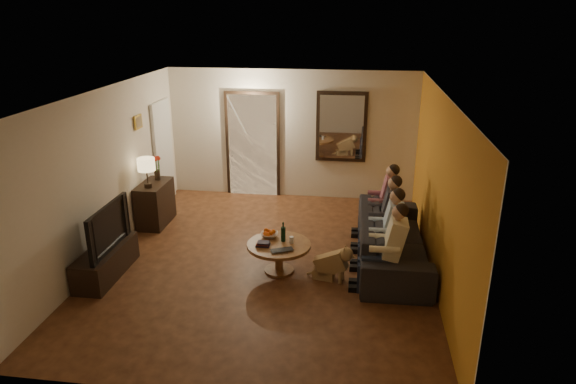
# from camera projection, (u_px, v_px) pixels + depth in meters

# --- Properties ---
(floor) EXTENTS (5.00, 6.00, 0.01)m
(floor) POSITION_uv_depth(u_px,v_px,m) (266.00, 261.00, 8.01)
(floor) COLOR #402111
(floor) RESTS_ON ground
(ceiling) EXTENTS (5.00, 6.00, 0.01)m
(ceiling) POSITION_uv_depth(u_px,v_px,m) (264.00, 93.00, 7.12)
(ceiling) COLOR white
(ceiling) RESTS_ON back_wall
(back_wall) EXTENTS (5.00, 0.02, 2.60)m
(back_wall) POSITION_uv_depth(u_px,v_px,m) (292.00, 135.00, 10.36)
(back_wall) COLOR beige
(back_wall) RESTS_ON floor
(front_wall) EXTENTS (5.00, 0.02, 2.60)m
(front_wall) POSITION_uv_depth(u_px,v_px,m) (208.00, 285.00, 4.77)
(front_wall) COLOR beige
(front_wall) RESTS_ON floor
(left_wall) EXTENTS (0.02, 6.00, 2.60)m
(left_wall) POSITION_uv_depth(u_px,v_px,m) (105.00, 175.00, 7.88)
(left_wall) COLOR beige
(left_wall) RESTS_ON floor
(right_wall) EXTENTS (0.02, 6.00, 2.60)m
(right_wall) POSITION_uv_depth(u_px,v_px,m) (439.00, 190.00, 7.24)
(right_wall) COLOR beige
(right_wall) RESTS_ON floor
(orange_accent) EXTENTS (0.01, 6.00, 2.60)m
(orange_accent) POSITION_uv_depth(u_px,v_px,m) (438.00, 190.00, 7.24)
(orange_accent) COLOR orange
(orange_accent) RESTS_ON right_wall
(kitchen_doorway) EXTENTS (1.00, 0.06, 2.10)m
(kitchen_doorway) POSITION_uv_depth(u_px,v_px,m) (253.00, 146.00, 10.53)
(kitchen_doorway) COLOR #FFE0A5
(kitchen_doorway) RESTS_ON floor
(door_trim) EXTENTS (1.12, 0.04, 2.22)m
(door_trim) POSITION_uv_depth(u_px,v_px,m) (253.00, 146.00, 10.52)
(door_trim) COLOR black
(door_trim) RESTS_ON floor
(fridge_glimpse) EXTENTS (0.45, 0.03, 1.70)m
(fridge_glimpse) POSITION_uv_depth(u_px,v_px,m) (265.00, 153.00, 10.55)
(fridge_glimpse) COLOR silver
(fridge_glimpse) RESTS_ON floor
(mirror_frame) EXTENTS (1.00, 0.05, 1.40)m
(mirror_frame) POSITION_uv_depth(u_px,v_px,m) (341.00, 127.00, 10.12)
(mirror_frame) COLOR black
(mirror_frame) RESTS_ON back_wall
(mirror_glass) EXTENTS (0.86, 0.02, 1.26)m
(mirror_glass) POSITION_uv_depth(u_px,v_px,m) (341.00, 127.00, 10.10)
(mirror_glass) COLOR white
(mirror_glass) RESTS_ON back_wall
(white_door) EXTENTS (0.06, 0.85, 2.04)m
(white_door) POSITION_uv_depth(u_px,v_px,m) (163.00, 153.00, 10.12)
(white_door) COLOR white
(white_door) RESTS_ON floor
(framed_art) EXTENTS (0.03, 0.28, 0.24)m
(framed_art) POSITION_uv_depth(u_px,v_px,m) (138.00, 122.00, 8.90)
(framed_art) COLOR #B28C33
(framed_art) RESTS_ON left_wall
(art_canvas) EXTENTS (0.01, 0.22, 0.18)m
(art_canvas) POSITION_uv_depth(u_px,v_px,m) (139.00, 122.00, 8.90)
(art_canvas) COLOR brown
(art_canvas) RESTS_ON left_wall
(dresser) EXTENTS (0.45, 0.87, 0.77)m
(dresser) POSITION_uv_depth(u_px,v_px,m) (155.00, 204.00, 9.27)
(dresser) COLOR black
(dresser) RESTS_ON floor
(table_lamp) EXTENTS (0.30, 0.30, 0.54)m
(table_lamp) POSITION_uv_depth(u_px,v_px,m) (147.00, 173.00, 8.84)
(table_lamp) COLOR beige
(table_lamp) RESTS_ON dresser
(flower_vase) EXTENTS (0.14, 0.14, 0.44)m
(flower_vase) POSITION_uv_depth(u_px,v_px,m) (157.00, 168.00, 9.26)
(flower_vase) COLOR red
(flower_vase) RESTS_ON dresser
(tv_stand) EXTENTS (0.45, 1.29, 0.43)m
(tv_stand) POSITION_uv_depth(u_px,v_px,m) (106.00, 262.00, 7.51)
(tv_stand) COLOR black
(tv_stand) RESTS_ON floor
(tv) EXTENTS (1.17, 0.15, 0.67)m
(tv) POSITION_uv_depth(u_px,v_px,m) (101.00, 227.00, 7.32)
(tv) COLOR black
(tv) RESTS_ON tv_stand
(sofa) EXTENTS (2.57, 1.04, 0.75)m
(sofa) POSITION_uv_depth(u_px,v_px,m) (392.00, 239.00, 7.88)
(sofa) COLOR black
(sofa) RESTS_ON floor
(person_a) EXTENTS (0.60, 0.40, 1.20)m
(person_a) POSITION_uv_depth(u_px,v_px,m) (389.00, 251.00, 6.97)
(person_a) COLOR tan
(person_a) RESTS_ON sofa
(person_b) EXTENTS (0.60, 0.40, 1.20)m
(person_b) POSITION_uv_depth(u_px,v_px,m) (387.00, 233.00, 7.53)
(person_b) COLOR tan
(person_b) RESTS_ON sofa
(person_c) EXTENTS (0.60, 0.40, 1.20)m
(person_c) POSITION_uv_depth(u_px,v_px,m) (386.00, 218.00, 8.09)
(person_c) COLOR tan
(person_c) RESTS_ON sofa
(person_d) EXTENTS (0.60, 0.40, 1.20)m
(person_d) POSITION_uv_depth(u_px,v_px,m) (384.00, 204.00, 8.65)
(person_d) COLOR tan
(person_d) RESTS_ON sofa
(dog) EXTENTS (0.60, 0.34, 0.56)m
(dog) POSITION_uv_depth(u_px,v_px,m) (331.00, 262.00, 7.37)
(dog) COLOR #9A7547
(dog) RESTS_ON floor
(coffee_table) EXTENTS (1.13, 1.13, 0.45)m
(coffee_table) POSITION_uv_depth(u_px,v_px,m) (279.00, 257.00, 7.63)
(coffee_table) COLOR brown
(coffee_table) RESTS_ON floor
(bowl) EXTENTS (0.26, 0.26, 0.06)m
(bowl) POSITION_uv_depth(u_px,v_px,m) (269.00, 235.00, 7.77)
(bowl) COLOR white
(bowl) RESTS_ON coffee_table
(oranges) EXTENTS (0.20, 0.20, 0.08)m
(oranges) POSITION_uv_depth(u_px,v_px,m) (269.00, 231.00, 7.74)
(oranges) COLOR #E95B13
(oranges) RESTS_ON bowl
(wine_bottle) EXTENTS (0.07, 0.07, 0.31)m
(wine_bottle) POSITION_uv_depth(u_px,v_px,m) (283.00, 231.00, 7.58)
(wine_bottle) COLOR black
(wine_bottle) RESTS_ON coffee_table
(wine_glass) EXTENTS (0.06, 0.06, 0.10)m
(wine_glass) POSITION_uv_depth(u_px,v_px,m) (291.00, 240.00, 7.56)
(wine_glass) COLOR silver
(wine_glass) RESTS_ON coffee_table
(book_stack) EXTENTS (0.20, 0.15, 0.07)m
(book_stack) POSITION_uv_depth(u_px,v_px,m) (263.00, 244.00, 7.47)
(book_stack) COLOR black
(book_stack) RESTS_ON coffee_table
(laptop) EXTENTS (0.39, 0.33, 0.03)m
(laptop) POSITION_uv_depth(u_px,v_px,m) (283.00, 252.00, 7.27)
(laptop) COLOR black
(laptop) RESTS_ON coffee_table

